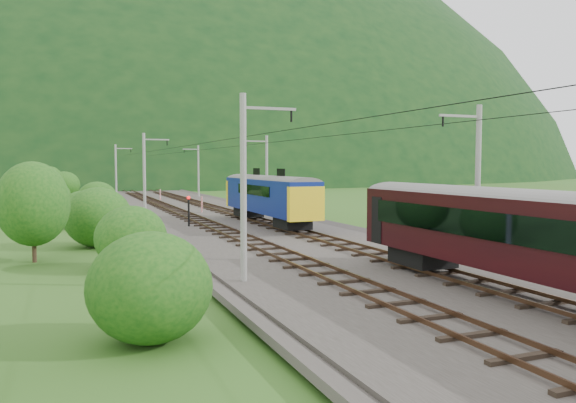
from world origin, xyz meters
name	(u,v)px	position (x,y,z in m)	size (l,w,h in m)	color
ground	(370,277)	(0.00, 0.00, 0.00)	(600.00, 600.00, 0.00)	#315019
railbed	(291,246)	(0.00, 10.00, 0.15)	(14.00, 220.00, 0.30)	#38332D
track_left	(255,244)	(-2.40, 10.00, 0.37)	(2.40, 220.00, 0.27)	brown
track_right	(325,240)	(2.40, 10.00, 0.37)	(2.40, 220.00, 0.27)	brown
catenary_left	(145,173)	(-6.12, 32.00, 4.50)	(2.54, 192.28, 8.00)	gray
catenary_right	(266,172)	(6.12, 32.00, 4.50)	(2.54, 192.28, 8.00)	gray
overhead_wires	(291,136)	(0.00, 10.00, 7.10)	(4.83, 198.00, 0.03)	black
mountain_main	(95,176)	(0.00, 260.00, 0.00)	(504.00, 360.00, 244.00)	black
hazard_post_near	(160,195)	(-0.72, 57.80, 1.05)	(0.16, 0.16, 1.51)	red
hazard_post_far	(202,204)	(0.02, 34.91, 1.14)	(0.18, 0.18, 1.68)	red
signal	(189,209)	(-4.00, 22.15, 1.75)	(0.27, 0.27, 2.47)	black
vegetation_left	(59,213)	(-13.66, 16.13, 2.19)	(12.46, 144.82, 6.31)	#164913
vegetation_right	(372,211)	(12.53, 21.32, 1.10)	(6.27, 99.71, 2.57)	#164913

